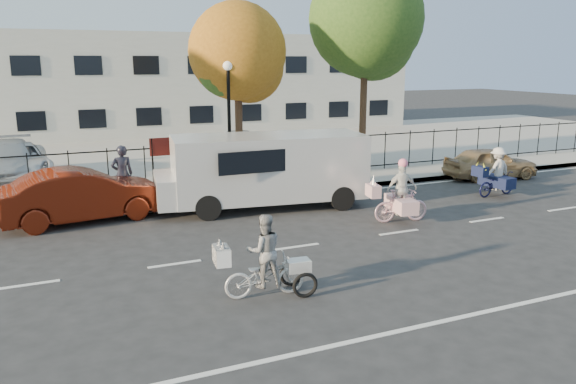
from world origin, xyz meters
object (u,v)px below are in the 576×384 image
lot_car_b (17,162)px  lot_car_c (226,149)px  gold_sedan (490,163)px  red_sedan (83,195)px  lot_car_d (239,145)px  bull_bike (496,177)px  pedestrian (122,174)px  white_van (265,168)px  unicorn_bike (400,199)px  lamppost (229,101)px  lot_car_a (7,161)px  zebra_trike (265,265)px

lot_car_b → lot_car_c: (8.05, 0.17, -0.04)m
gold_sedan → lot_car_b: 17.81m
red_sedan → lot_car_d: (6.96, 6.95, 0.07)m
bull_bike → pedestrian: 12.20m
white_van → lot_car_d: size_ratio=1.66×
gold_sedan → lot_car_d: bearing=56.9°
gold_sedan → lot_car_d: size_ratio=0.90×
red_sedan → gold_sedan: (14.83, 0.00, -0.14)m
lot_car_c → pedestrian: bearing=-144.7°
red_sedan → pedestrian: pedestrian is taller
white_van → red_sedan: bearing=-179.3°
red_sedan → unicorn_bike: bearing=-121.8°
lamppost → lot_car_a: (-7.27, 3.90, -2.24)m
unicorn_bike → red_sedan: size_ratio=0.40×
lamppost → pedestrian: bearing=-163.2°
bull_bike → lamppost: bearing=54.1°
gold_sedan → lot_car_c: lot_car_c is taller
white_van → lot_car_a: white_van is taller
lot_car_b → unicorn_bike: bearing=-48.9°
lot_car_b → lot_car_d: lot_car_d is taller
pedestrian → lot_car_c: size_ratio=0.47×
zebra_trike → unicorn_bike: unicorn_bike is taller
lamppost → pedestrian: (-3.84, -1.16, -2.06)m
bull_bike → red_sedan: size_ratio=0.39×
lamppost → lot_car_b: (-6.95, 3.91, -2.29)m
lot_car_d → lot_car_a: bearing=-156.9°
white_van → unicorn_bike: bearing=-38.4°
lot_car_a → lot_car_c: size_ratio=1.31×
gold_sedan → red_sedan: bearing=98.3°
lot_car_a → lot_car_c: lot_car_a is taller
unicorn_bike → pedestrian: (-6.92, 4.80, 0.38)m
zebra_trike → lot_car_c: (3.37, 13.29, 0.14)m
white_van → lot_car_b: 9.91m
zebra_trike → lot_car_d: (4.13, 13.87, 0.19)m
unicorn_bike → lot_car_b: 14.07m
red_sedan → lot_car_c: red_sedan is taller
red_sedan → lot_car_b: size_ratio=0.95×
lot_car_b → lot_car_d: 8.85m
lot_car_a → lot_car_c: 8.38m
pedestrian → lot_car_b: size_ratio=0.37×
pedestrian → lot_car_b: bearing=-61.8°
bull_bike → pedestrian: size_ratio=1.00×
white_van → red_sedan: white_van is taller
gold_sedan → lot_car_b: (-16.69, 6.21, 0.21)m
zebra_trike → lot_car_a: zebra_trike is taller
lot_car_a → lot_car_c: (8.37, 0.18, -0.09)m
unicorn_bike → red_sedan: 8.95m
lot_car_d → pedestrian: bearing=-116.1°
pedestrian → lot_car_a: pedestrian is taller
lot_car_a → lot_car_d: (9.14, 0.75, -0.05)m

